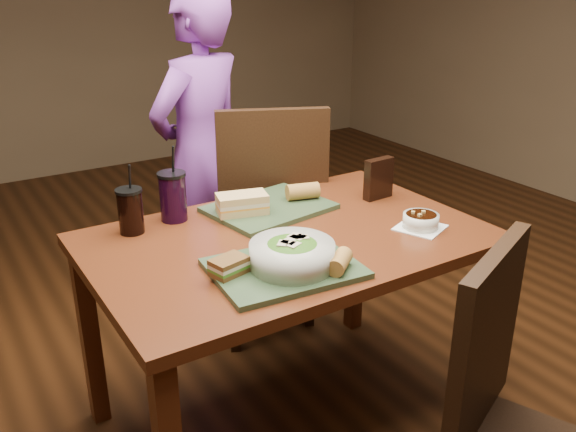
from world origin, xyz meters
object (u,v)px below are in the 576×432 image
Objects in this scene: sandwich_near at (229,266)px; baguette_near at (340,262)px; soup_bowl at (421,221)px; baguette_far at (303,191)px; tray_far at (269,208)px; chip_bag at (379,179)px; salad_bowl at (292,253)px; dining_table at (288,260)px; chair_far at (260,211)px; chair_near at (509,423)px; tray_near at (284,268)px; sandwich_far at (242,204)px; cup_berry at (173,196)px; cup_cola at (130,211)px; diner at (201,156)px.

baguette_near reaches higher than sandwich_near.
baguette_far is at bearing 116.60° from soup_bowl.
soup_bowl is (0.35, -0.42, 0.02)m from tray_far.
tray_far is at bearing 129.80° from soup_bowl.
tray_far is 2.66× the size of chip_bag.
salad_bowl is 2.15× the size of sandwich_near.
sandwich_near is 0.95× the size of baguette_far.
dining_table is 0.53m from chip_bag.
tray_far is 0.15m from baguette_far.
chair_far is (0.23, 0.60, -0.07)m from dining_table.
chair_far is at bearing 103.04° from soup_bowl.
chair_near is 0.60m from baguette_near.
sandwich_far is (0.10, 0.43, 0.04)m from tray_near.
chip_bag is (0.63, 0.33, 0.07)m from tray_near.
soup_bowl is at bearing 16.42° from baguette_near.
tray_near is at bearing -115.56° from tray_far.
tray_near is at bearing 138.26° from baguette_near.
cup_berry is (-0.50, -0.26, 0.25)m from chair_far.
tray_far is at bearing 74.42° from dining_table.
cup_berry is (0.16, 0.03, 0.01)m from cup_cola.
baguette_far reaches higher than soup_bowl.
tray_near is at bearing -124.79° from dining_table.
sandwich_far is 0.82× the size of cup_cola.
soup_bowl is 0.72m from sandwich_near.
dining_table is at bearing -132.73° from baguette_far.
chip_bag reaches higher than tray_near.
tray_far is at bearing 4.96° from sandwich_far.
baguette_near is (-0.03, -0.32, 0.13)m from dining_table.
sandwich_near reaches higher than soup_bowl.
chair_near is at bearing -82.51° from dining_table.
sandwich_far reaches higher than baguette_far.
diner is 1.20m from sandwich_near.
cup_berry is (-0.12, 0.54, 0.08)m from tray_near.
baguette_far is (0.14, -0.01, 0.04)m from tray_far.
baguette_near is at bearing -87.32° from sandwich_far.
dining_table is 0.86m from chair_near.
tray_near is (-0.27, -1.16, -0.01)m from diner.
tray_far reaches higher than dining_table.
sandwich_near is at bearing -125.18° from chair_far.
chair_far is 0.96m from sandwich_near.
diner reaches higher than cup_berry.
soup_bowl is 0.81× the size of cup_cola.
sandwich_far is 0.54m from baguette_near.
baguette_near is (-0.09, -0.55, 0.04)m from tray_far.
chair_far is 10.19× the size of baguette_near.
soup_bowl is (0.18, -0.79, 0.19)m from chair_far.
chair_far is at bearing 85.14° from chair_near.
dining_table is 0.26m from tray_far.
dining_table is at bearing 55.21° from tray_near.
tray_near is (-0.15, -0.21, 0.10)m from dining_table.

